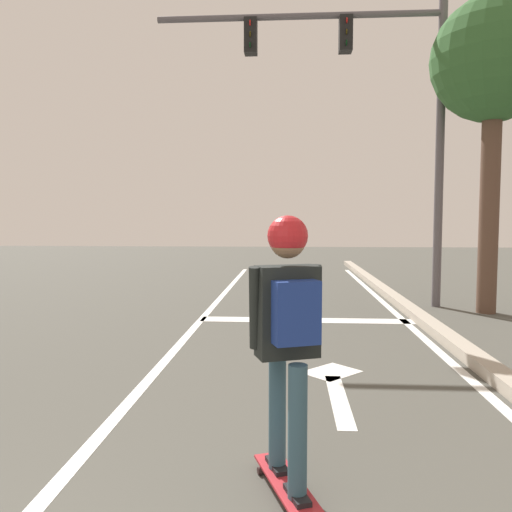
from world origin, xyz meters
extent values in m
cube|color=white|center=(0.00, 6.00, 0.00)|extent=(0.12, 20.00, 0.01)
cube|color=white|center=(3.34, 6.00, 0.00)|extent=(0.12, 20.00, 0.01)
cube|color=white|center=(1.74, 7.61, 0.00)|extent=(3.49, 0.40, 0.01)
cube|color=white|center=(1.92, 3.94, 0.00)|extent=(0.16, 1.40, 0.01)
cube|color=white|center=(1.92, 4.79, 0.00)|extent=(0.71, 0.71, 0.01)
cube|color=#A69C8C|center=(3.59, 6.00, 0.07)|extent=(0.24, 24.00, 0.14)
cube|color=#A62229|center=(1.44, 2.30, 0.07)|extent=(0.44, 0.80, 0.02)
cube|color=#B2B2B7|center=(1.35, 2.55, 0.05)|extent=(0.16, 0.10, 0.01)
cylinder|color=#301E1E|center=(1.27, 2.52, 0.02)|extent=(0.04, 0.06, 0.05)
cylinder|color=#301E1E|center=(1.43, 2.58, 0.02)|extent=(0.04, 0.06, 0.05)
cube|color=#B2B2B7|center=(1.53, 2.05, 0.05)|extent=(0.16, 0.10, 0.01)
cylinder|color=#301E1E|center=(1.61, 2.08, 0.02)|extent=(0.04, 0.06, 0.05)
cylinder|color=#315160|center=(1.38, 2.47, 0.46)|extent=(0.11, 0.11, 0.77)
cube|color=black|center=(1.38, 2.47, 0.09)|extent=(0.17, 0.26, 0.03)
cylinder|color=#315160|center=(1.50, 2.13, 0.46)|extent=(0.11, 0.11, 0.77)
cube|color=black|center=(1.50, 2.13, 0.09)|extent=(0.17, 0.26, 0.03)
cube|color=black|center=(1.44, 2.30, 1.12)|extent=(0.40, 0.29, 0.54)
cylinder|color=black|center=(1.25, 2.27, 1.14)|extent=(0.07, 0.14, 0.50)
cylinder|color=black|center=(1.61, 2.39, 1.14)|extent=(0.07, 0.09, 0.49)
sphere|color=#8D6748|center=(1.44, 2.30, 1.54)|extent=(0.21, 0.21, 0.21)
sphere|color=red|center=(1.44, 2.30, 1.57)|extent=(0.24, 0.24, 0.24)
cube|color=navy|center=(1.49, 2.17, 1.14)|extent=(0.29, 0.22, 0.36)
cylinder|color=#585359|center=(4.25, 9.11, 2.94)|extent=(0.16, 0.16, 5.88)
cylinder|color=#585359|center=(1.60, 9.11, 5.45)|extent=(5.32, 0.12, 0.12)
cube|color=black|center=(2.48, 9.11, 5.10)|extent=(0.24, 0.28, 0.64)
cylinder|color=red|center=(2.48, 8.96, 5.30)|extent=(0.02, 0.10, 0.10)
cylinder|color=#3C3106|center=(2.48, 8.96, 5.10)|extent=(0.02, 0.10, 0.10)
cylinder|color=black|center=(2.48, 8.96, 4.90)|extent=(0.02, 0.10, 0.10)
cube|color=black|center=(0.71, 9.11, 5.10)|extent=(0.24, 0.28, 0.64)
cylinder|color=red|center=(0.71, 8.96, 5.30)|extent=(0.02, 0.10, 0.10)
cylinder|color=#3C3106|center=(0.71, 8.96, 5.10)|extent=(0.02, 0.10, 0.10)
cylinder|color=black|center=(0.71, 8.96, 4.90)|extent=(0.02, 0.10, 0.10)
cylinder|color=brown|center=(4.95, 8.49, 1.89)|extent=(0.33, 0.33, 3.77)
sphere|color=#315F2E|center=(4.95, 8.49, 4.41)|extent=(2.14, 2.14, 2.14)
camera|label=1|loc=(1.45, -0.66, 1.66)|focal=35.49mm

